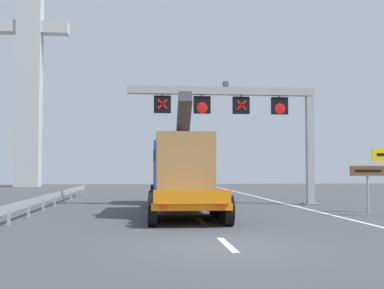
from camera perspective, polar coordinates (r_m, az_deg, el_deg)
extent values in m
plane|color=#424449|center=(13.03, 3.70, -11.82)|extent=(112.00, 112.00, 0.00)
cube|color=silver|center=(13.50, 4.08, -11.48)|extent=(0.20, 2.60, 0.01)
cube|color=silver|center=(19.85, 0.95, -8.73)|extent=(0.20, 2.60, 0.01)
cube|color=silver|center=(26.26, -0.65, -7.30)|extent=(0.20, 2.60, 0.01)
cube|color=silver|center=(32.68, -1.61, -6.44)|extent=(0.20, 2.60, 0.01)
cube|color=silver|center=(39.12, -2.26, -5.85)|extent=(0.20, 2.60, 0.01)
cube|color=silver|center=(45.56, -2.72, -5.43)|extent=(0.20, 2.60, 0.01)
cube|color=silver|center=(52.00, -3.06, -5.12)|extent=(0.20, 2.60, 0.01)
cube|color=silver|center=(58.45, -3.33, -4.87)|extent=(0.20, 2.60, 0.01)
cube|color=silver|center=(64.90, -3.55, -4.68)|extent=(0.20, 2.60, 0.01)
cube|color=silver|center=(26.13, 13.03, -7.25)|extent=(0.20, 63.00, 0.01)
cube|color=#9EA0A5|center=(29.27, 13.47, -0.17)|extent=(0.40, 0.40, 6.75)
cube|color=slate|center=(29.30, 13.55, -6.70)|extent=(0.90, 0.90, 0.08)
cube|color=#9EA0A5|center=(28.34, 3.44, 6.19)|extent=(10.70, 0.44, 0.44)
cube|color=#4C4C51|center=(28.44, 3.91, 6.98)|extent=(0.28, 0.40, 0.28)
cube|color=black|center=(28.94, 10.09, 4.42)|extent=(0.96, 0.24, 0.98)
cube|color=#9EA0A5|center=(29.01, 10.08, 5.48)|extent=(0.08, 0.08, 0.16)
cone|color=red|center=(28.79, 10.16, 4.11)|extent=(0.61, 0.02, 0.61)
cube|color=black|center=(28.42, 5.70, 4.53)|extent=(0.96, 0.24, 0.98)
cube|color=#9EA0A5|center=(28.50, 5.69, 5.60)|extent=(0.08, 0.08, 0.16)
cube|color=red|center=(28.29, 5.75, 4.56)|extent=(0.59, 0.02, 0.59)
cube|color=red|center=(28.29, 5.75, 4.56)|extent=(0.59, 0.02, 0.59)
cube|color=black|center=(28.07, 1.17, 4.61)|extent=(0.96, 0.24, 0.98)
cube|color=#9EA0A5|center=(28.15, 1.16, 5.70)|extent=(0.08, 0.08, 0.16)
cone|color=red|center=(27.92, 1.20, 4.28)|extent=(0.61, 0.02, 0.61)
cube|color=black|center=(27.90, -3.45, 4.66)|extent=(0.96, 0.24, 0.98)
cube|color=#9EA0A5|center=(27.98, -3.45, 5.75)|extent=(0.08, 0.08, 0.16)
cube|color=red|center=(27.77, -3.44, 4.69)|extent=(0.59, 0.02, 0.59)
cube|color=red|center=(27.77, -3.44, 4.69)|extent=(0.59, 0.02, 0.59)
cube|color=orange|center=(22.11, -1.08, -6.25)|extent=(2.96, 10.44, 0.24)
cube|color=orange|center=(16.83, 0.05, -6.04)|extent=(2.66, 0.12, 0.44)
cylinder|color=black|center=(17.59, -4.59, -7.69)|extent=(0.34, 1.10, 1.10)
cylinder|color=black|center=(17.80, 4.21, -7.63)|extent=(0.34, 1.10, 1.10)
cylinder|color=black|center=(18.64, -4.59, -7.42)|extent=(0.34, 1.10, 1.10)
cylinder|color=black|center=(18.84, 3.72, -7.37)|extent=(0.34, 1.10, 1.10)
cylinder|color=black|center=(19.69, -4.60, -7.18)|extent=(0.34, 1.10, 1.10)
cylinder|color=black|center=(19.87, 3.27, -7.14)|extent=(0.34, 1.10, 1.10)
cylinder|color=black|center=(20.73, -4.60, -6.96)|extent=(0.34, 1.10, 1.10)
cylinder|color=black|center=(20.91, 2.88, -6.93)|extent=(0.34, 1.10, 1.10)
cylinder|color=black|center=(21.78, -4.60, -6.77)|extent=(0.34, 1.10, 1.10)
cylinder|color=black|center=(21.95, 2.52, -6.74)|extent=(0.34, 1.10, 1.10)
cube|color=#1E38AD|center=(29.16, -1.94, -2.75)|extent=(2.62, 3.24, 3.10)
cube|color=black|center=(29.17, -1.94, -1.38)|extent=(2.65, 3.26, 0.60)
cylinder|color=black|center=(30.05, -4.49, -5.70)|extent=(0.36, 1.10, 1.10)
cylinder|color=black|center=(30.16, 0.43, -5.70)|extent=(0.36, 1.10, 1.10)
cylinder|color=black|center=(28.05, -4.48, -5.90)|extent=(0.36, 1.10, 1.10)
cylinder|color=black|center=(28.18, 0.79, -5.89)|extent=(0.36, 1.10, 1.10)
cube|color=#9E7A47|center=(22.47, -1.14, -2.45)|extent=(2.47, 5.76, 2.70)
cube|color=#2D2D33|center=(21.72, -0.99, 2.72)|extent=(0.60, 2.95, 2.29)
cube|color=red|center=(16.76, -3.31, -7.08)|extent=(0.20, 0.06, 0.12)
cube|color=red|center=(16.92, 3.39, -7.04)|extent=(0.20, 0.06, 0.12)
cylinder|color=#9EA0A5|center=(24.68, 19.65, -4.88)|extent=(0.10, 0.10, 2.19)
cube|color=brown|center=(24.61, 19.68, -2.88)|extent=(1.76, 0.06, 0.47)
cube|color=black|center=(24.58, 19.71, -2.88)|extent=(1.27, 0.01, 0.12)
cube|color=#999EA3|center=(26.32, -16.30, -5.88)|extent=(0.04, 30.21, 0.32)
cube|color=#999EA3|center=(18.97, -20.44, -7.93)|extent=(0.10, 0.10, 0.60)
cube|color=#999EA3|center=(21.90, -18.39, -7.26)|extent=(0.10, 0.10, 0.60)
cube|color=#999EA3|center=(24.84, -16.83, -6.75)|extent=(0.10, 0.10, 0.60)
cube|color=#999EA3|center=(27.81, -15.60, -6.34)|extent=(0.10, 0.10, 0.60)
cube|color=#999EA3|center=(30.78, -14.61, -6.01)|extent=(0.10, 0.10, 0.60)
cube|color=#999EA3|center=(33.76, -13.79, -5.74)|extent=(0.10, 0.10, 0.60)
cube|color=#999EA3|center=(36.75, -13.11, -5.51)|extent=(0.10, 0.10, 0.60)
cube|color=#999EA3|center=(39.75, -12.53, -5.31)|extent=(0.10, 0.10, 0.60)
cube|color=#B7B7B2|center=(62.18, -18.28, 9.47)|extent=(2.80, 2.00, 30.36)
cube|color=#B7B7B2|center=(63.05, -18.23, 12.70)|extent=(9.00, 1.60, 1.40)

